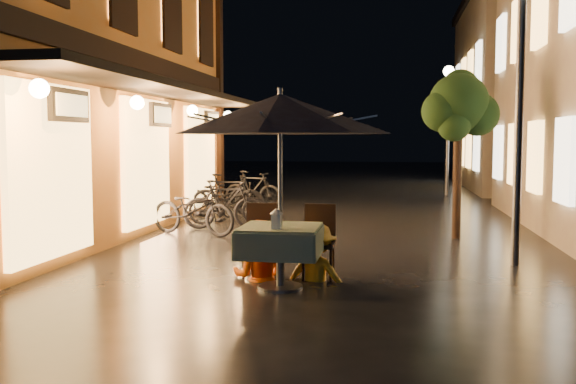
% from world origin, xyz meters
% --- Properties ---
extents(ground, '(90.00, 90.00, 0.00)m').
position_xyz_m(ground, '(0.00, 0.00, 0.00)').
color(ground, black).
rests_on(ground, ground).
extents(west_building, '(5.90, 11.40, 7.40)m').
position_xyz_m(west_building, '(-5.72, 4.00, 3.71)').
color(west_building, orange).
rests_on(west_building, ground).
extents(east_building_far, '(7.30, 10.30, 7.30)m').
position_xyz_m(east_building_far, '(7.49, 18.00, 3.66)').
color(east_building_far, tan).
rests_on(east_building_far, ground).
extents(street_tree, '(1.43, 1.20, 3.15)m').
position_xyz_m(street_tree, '(2.41, 4.51, 2.42)').
color(street_tree, black).
rests_on(street_tree, ground).
extents(streetlamp_near, '(0.36, 0.36, 4.23)m').
position_xyz_m(streetlamp_near, '(3.00, 2.00, 2.92)').
color(streetlamp_near, '#59595E').
rests_on(streetlamp_near, ground).
extents(streetlamp_far, '(0.36, 0.36, 4.23)m').
position_xyz_m(streetlamp_far, '(3.00, 14.00, 2.92)').
color(streetlamp_far, '#59595E').
rests_on(streetlamp_far, ground).
extents(cafe_table, '(0.99, 0.99, 0.78)m').
position_xyz_m(cafe_table, '(-0.14, -0.01, 0.59)').
color(cafe_table, '#59595E').
rests_on(cafe_table, ground).
extents(patio_umbrella, '(2.68, 2.68, 2.46)m').
position_xyz_m(patio_umbrella, '(-0.14, -0.01, 2.15)').
color(patio_umbrella, '#59595E').
rests_on(patio_umbrella, ground).
extents(cafe_chair_left, '(0.42, 0.42, 0.97)m').
position_xyz_m(cafe_chair_left, '(-0.54, 0.73, 0.54)').
color(cafe_chair_left, black).
rests_on(cafe_chair_left, ground).
extents(cafe_chair_right, '(0.42, 0.42, 0.97)m').
position_xyz_m(cafe_chair_right, '(0.26, 0.73, 0.54)').
color(cafe_chair_right, black).
rests_on(cafe_chair_right, ground).
extents(table_lantern, '(0.16, 0.16, 0.25)m').
position_xyz_m(table_lantern, '(-0.14, -0.27, 0.92)').
color(table_lantern, white).
rests_on(table_lantern, cafe_table).
extents(person_orange, '(0.75, 0.58, 1.53)m').
position_xyz_m(person_orange, '(-0.52, 0.52, 0.76)').
color(person_orange, '#DA5207').
rests_on(person_orange, ground).
extents(person_yellow, '(1.02, 0.72, 1.43)m').
position_xyz_m(person_yellow, '(0.24, 0.57, 0.71)').
color(person_yellow, '#FFB01E').
rests_on(person_yellow, ground).
extents(bicycle_0, '(1.99, 1.20, 0.99)m').
position_xyz_m(bicycle_0, '(-2.56, 4.11, 0.49)').
color(bicycle_0, black).
rests_on(bicycle_0, ground).
extents(bicycle_1, '(1.75, 0.92, 1.01)m').
position_xyz_m(bicycle_1, '(-2.19, 5.03, 0.51)').
color(bicycle_1, black).
rests_on(bicycle_1, ground).
extents(bicycle_2, '(1.83, 1.00, 0.91)m').
position_xyz_m(bicycle_2, '(-2.28, 5.73, 0.45)').
color(bicycle_2, black).
rests_on(bicycle_2, ground).
extents(bicycle_3, '(1.78, 0.74, 1.04)m').
position_xyz_m(bicycle_3, '(-2.60, 6.90, 0.52)').
color(bicycle_3, black).
rests_on(bicycle_3, ground).
extents(bicycle_4, '(1.95, 0.81, 1.00)m').
position_xyz_m(bicycle_4, '(-2.81, 7.11, 0.50)').
color(bicycle_4, black).
rests_on(bicycle_4, ground).
extents(bicycle_5, '(1.73, 0.88, 1.00)m').
position_xyz_m(bicycle_5, '(-2.46, 8.99, 0.50)').
color(bicycle_5, black).
rests_on(bicycle_5, ground).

